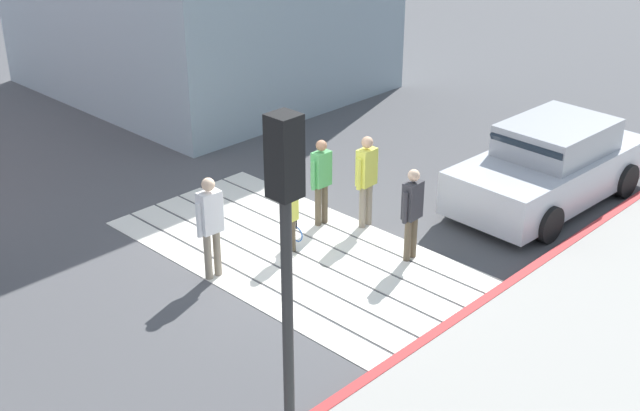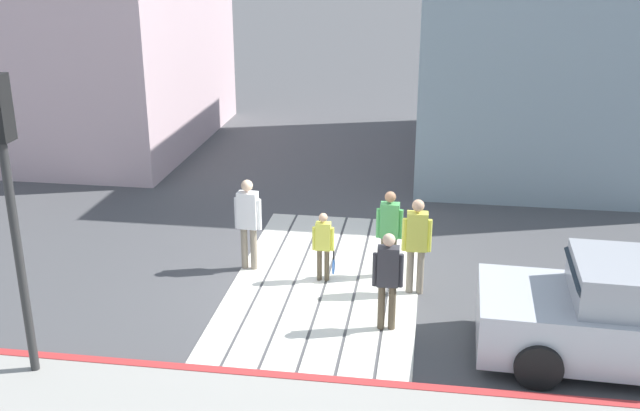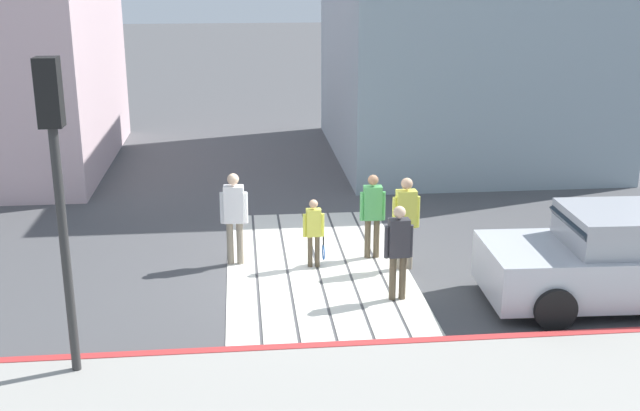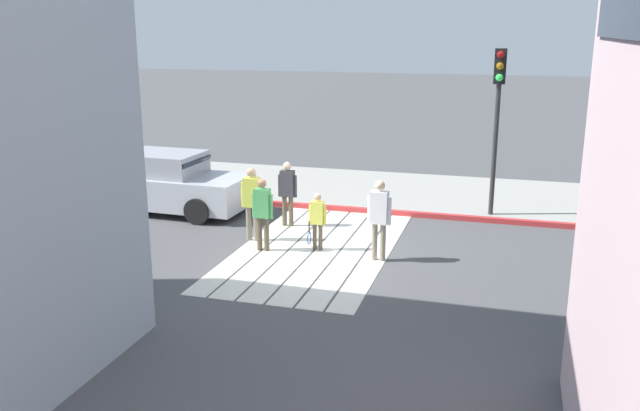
{
  "view_description": "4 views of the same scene",
  "coord_description": "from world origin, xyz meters",
  "px_view_note": "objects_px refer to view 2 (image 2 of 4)",
  "views": [
    {
      "loc": [
        -8.94,
        8.61,
        6.82
      ],
      "look_at": [
        -0.46,
        -0.14,
        0.98
      ],
      "focal_mm": 47.16,
      "sensor_mm": 36.0,
      "label": 1
    },
    {
      "loc": [
        -12.04,
        -1.7,
        5.87
      ],
      "look_at": [
        0.62,
        0.2,
        1.21
      ],
      "focal_mm": 42.53,
      "sensor_mm": 36.0,
      "label": 2
    },
    {
      "loc": [
        -13.31,
        1.33,
        5.32
      ],
      "look_at": [
        0.39,
        -0.09,
        1.06
      ],
      "focal_mm": 44.43,
      "sensor_mm": 36.0,
      "label": 3
    },
    {
      "loc": [
        13.43,
        4.01,
        4.7
      ],
      "look_at": [
        -0.0,
        0.1,
        1.0
      ],
      "focal_mm": 37.69,
      "sensor_mm": 36.0,
      "label": 4
    }
  ],
  "objects_px": {
    "car_parked_near_curb": "(636,318)",
    "pedestrian_child_with_racket": "(324,243)",
    "pedestrian_adult_lead": "(389,228)",
    "pedestrian_teen_behind": "(417,240)",
    "pedestrian_adult_side": "(388,275)",
    "pedestrian_adult_trailing": "(248,218)",
    "traffic_light_corner": "(7,168)"
  },
  "relations": [
    {
      "from": "car_parked_near_curb",
      "to": "pedestrian_teen_behind",
      "type": "relative_size",
      "value": 2.57
    },
    {
      "from": "car_parked_near_curb",
      "to": "pedestrian_child_with_racket",
      "type": "relative_size",
      "value": 3.41
    },
    {
      "from": "car_parked_near_curb",
      "to": "pedestrian_adult_lead",
      "type": "bearing_deg",
      "value": 56.38
    },
    {
      "from": "traffic_light_corner",
      "to": "pedestrian_teen_behind",
      "type": "height_order",
      "value": "traffic_light_corner"
    },
    {
      "from": "car_parked_near_curb",
      "to": "pedestrian_adult_side",
      "type": "distance_m",
      "value": 3.57
    },
    {
      "from": "pedestrian_adult_trailing",
      "to": "pedestrian_child_with_racket",
      "type": "xyz_separation_m",
      "value": [
        -0.3,
        -1.42,
        -0.28
      ]
    },
    {
      "from": "pedestrian_adult_trailing",
      "to": "pedestrian_teen_behind",
      "type": "bearing_deg",
      "value": -100.19
    },
    {
      "from": "pedestrian_adult_trailing",
      "to": "pedestrian_child_with_racket",
      "type": "height_order",
      "value": "pedestrian_adult_trailing"
    },
    {
      "from": "pedestrian_child_with_racket",
      "to": "pedestrian_adult_lead",
      "type": "bearing_deg",
      "value": -71.95
    },
    {
      "from": "traffic_light_corner",
      "to": "pedestrian_child_with_racket",
      "type": "relative_size",
      "value": 3.31
    },
    {
      "from": "traffic_light_corner",
      "to": "pedestrian_child_with_racket",
      "type": "xyz_separation_m",
      "value": [
        3.62,
        -3.53,
        -2.32
      ]
    },
    {
      "from": "pedestrian_adult_lead",
      "to": "pedestrian_child_with_racket",
      "type": "xyz_separation_m",
      "value": [
        -0.36,
        1.12,
        -0.22
      ]
    },
    {
      "from": "pedestrian_adult_lead",
      "to": "pedestrian_child_with_racket",
      "type": "bearing_deg",
      "value": 108.05
    },
    {
      "from": "pedestrian_adult_lead",
      "to": "pedestrian_child_with_racket",
      "type": "distance_m",
      "value": 1.2
    },
    {
      "from": "pedestrian_adult_lead",
      "to": "pedestrian_adult_side",
      "type": "distance_m",
      "value": 1.94
    },
    {
      "from": "car_parked_near_curb",
      "to": "traffic_light_corner",
      "type": "distance_m",
      "value": 8.73
    },
    {
      "from": "pedestrian_adult_trailing",
      "to": "pedestrian_child_with_racket",
      "type": "relative_size",
      "value": 1.34
    },
    {
      "from": "traffic_light_corner",
      "to": "pedestrian_teen_behind",
      "type": "distance_m",
      "value": 6.48
    },
    {
      "from": "pedestrian_teen_behind",
      "to": "pedestrian_child_with_racket",
      "type": "bearing_deg",
      "value": 81.2
    },
    {
      "from": "pedestrian_adult_lead",
      "to": "pedestrian_teen_behind",
      "type": "relative_size",
      "value": 0.95
    },
    {
      "from": "car_parked_near_curb",
      "to": "pedestrian_adult_lead",
      "type": "height_order",
      "value": "pedestrian_adult_lead"
    },
    {
      "from": "pedestrian_adult_lead",
      "to": "car_parked_near_curb",
      "type": "bearing_deg",
      "value": -123.62
    },
    {
      "from": "traffic_light_corner",
      "to": "pedestrian_adult_lead",
      "type": "xyz_separation_m",
      "value": [
        3.99,
        -4.65,
        -2.1
      ]
    },
    {
      "from": "car_parked_near_curb",
      "to": "traffic_light_corner",
      "type": "bearing_deg",
      "value": 100.79
    },
    {
      "from": "pedestrian_child_with_racket",
      "to": "pedestrian_adult_side",
      "type": "bearing_deg",
      "value": -142.4
    },
    {
      "from": "pedestrian_teen_behind",
      "to": "traffic_light_corner",
      "type": "bearing_deg",
      "value": 123.28
    },
    {
      "from": "car_parked_near_curb",
      "to": "traffic_light_corner",
      "type": "xyz_separation_m",
      "value": [
        -1.58,
        8.28,
        2.3
      ]
    },
    {
      "from": "traffic_light_corner",
      "to": "pedestrian_adult_lead",
      "type": "bearing_deg",
      "value": -49.37
    },
    {
      "from": "pedestrian_adult_lead",
      "to": "pedestrian_adult_trailing",
      "type": "xyz_separation_m",
      "value": [
        -0.07,
        2.54,
        0.07
      ]
    },
    {
      "from": "pedestrian_adult_lead",
      "to": "pedestrian_teen_behind",
      "type": "bearing_deg",
      "value": -141.19
    },
    {
      "from": "pedestrian_adult_trailing",
      "to": "pedestrian_adult_side",
      "type": "xyz_separation_m",
      "value": [
        -1.87,
        -2.64,
        -0.07
      ]
    },
    {
      "from": "car_parked_near_curb",
      "to": "pedestrian_adult_trailing",
      "type": "distance_m",
      "value": 6.6
    }
  ]
}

